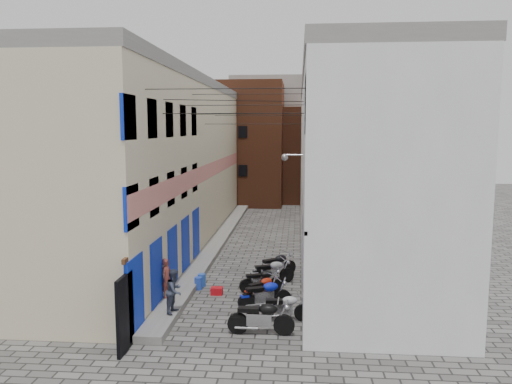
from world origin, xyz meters
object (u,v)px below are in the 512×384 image
(motorcycle_c, at_px, (265,293))
(motorcycle_f, at_px, (271,271))
(motorcycle_g, at_px, (277,264))
(person_b, at_px, (175,291))
(motorcycle_d, at_px, (262,287))
(person_a, at_px, (167,278))
(red_crate, at_px, (217,291))
(motorcycle_e, at_px, (261,279))
(motorcycle_a, at_px, (261,316))
(motorcycle_b, at_px, (284,306))
(water_jug_near, at_px, (198,283))
(water_jug_far, at_px, (202,280))

(motorcycle_c, relative_size, motorcycle_f, 1.01)
(motorcycle_g, relative_size, person_b, 1.33)
(motorcycle_d, bearing_deg, motorcycle_f, 130.63)
(person_a, xyz_separation_m, red_crate, (1.62, 1.14, -0.82))
(motorcycle_e, distance_m, motorcycle_f, 1.08)
(motorcycle_a, relative_size, person_b, 1.42)
(motorcycle_a, distance_m, motorcycle_b, 1.35)
(water_jug_near, relative_size, red_crate, 1.10)
(motorcycle_b, bearing_deg, motorcycle_c, -150.33)
(motorcycle_b, bearing_deg, water_jug_near, -134.71)
(motorcycle_a, relative_size, red_crate, 4.68)
(motorcycle_a, distance_m, motorcycle_e, 4.01)
(motorcycle_b, relative_size, person_a, 1.24)
(person_a, bearing_deg, motorcycle_b, -95.89)
(motorcycle_c, distance_m, motorcycle_f, 2.82)
(motorcycle_f, xyz_separation_m, water_jug_far, (-2.77, -0.53, -0.31))
(water_jug_near, bearing_deg, person_b, -92.74)
(motorcycle_d, relative_size, motorcycle_f, 0.89)
(motorcycle_c, distance_m, person_a, 3.57)
(motorcycle_g, height_order, person_b, person_b)
(motorcycle_d, bearing_deg, motorcycle_g, 129.65)
(motorcycle_d, bearing_deg, person_a, -122.31)
(motorcycle_g, relative_size, person_a, 1.37)
(motorcycle_d, relative_size, water_jug_near, 3.52)
(motorcycle_a, xyz_separation_m, motorcycle_f, (0.05, 5.03, -0.04))
(person_a, bearing_deg, motorcycle_f, -43.65)
(motorcycle_g, bearing_deg, motorcycle_c, -40.95)
(motorcycle_c, bearing_deg, motorcycle_f, 155.26)
(motorcycle_a, distance_m, motorcycle_d, 3.05)
(motorcycle_a, bearing_deg, motorcycle_c, -178.91)
(motorcycle_f, distance_m, red_crate, 2.53)
(motorcycle_c, bearing_deg, motorcycle_g, 153.17)
(person_b, height_order, water_jug_far, person_b)
(motorcycle_c, distance_m, motorcycle_d, 0.85)
(motorcycle_f, bearing_deg, red_crate, -76.45)
(motorcycle_c, bearing_deg, motorcycle_a, -22.39)
(water_jug_far, bearing_deg, motorcycle_c, -40.43)
(motorcycle_b, distance_m, water_jug_far, 4.77)
(person_b, bearing_deg, motorcycle_d, -39.95)
(motorcycle_e, height_order, motorcycle_g, motorcycle_g)
(person_a, relative_size, water_jug_near, 2.91)
(motorcycle_c, bearing_deg, water_jug_far, -153.60)
(motorcycle_d, xyz_separation_m, water_jug_far, (-2.54, 1.46, -0.25))
(person_a, xyz_separation_m, water_jug_near, (0.80, 1.69, -0.71))
(motorcycle_g, height_order, water_jug_far, motorcycle_g)
(water_jug_near, bearing_deg, motorcycle_c, -34.59)
(water_jug_far, bearing_deg, motorcycle_e, -11.66)
(motorcycle_f, xyz_separation_m, red_crate, (-2.00, -1.48, -0.42))
(motorcycle_c, bearing_deg, motorcycle_b, 10.78)
(motorcycle_b, distance_m, motorcycle_d, 2.07)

